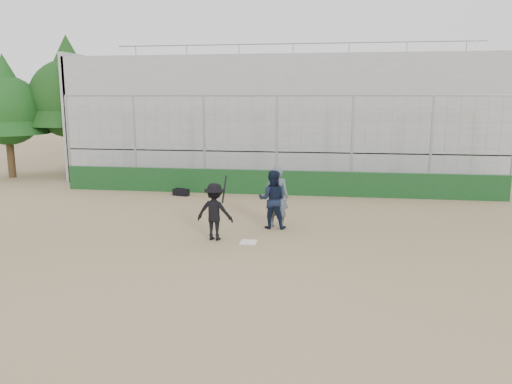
# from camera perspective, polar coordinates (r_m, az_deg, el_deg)

# --- Properties ---
(ground) EXTENTS (90.00, 90.00, 0.00)m
(ground) POSITION_cam_1_polar(r_m,az_deg,el_deg) (13.76, -0.87, -5.79)
(ground) COLOR brown
(ground) RESTS_ON ground
(home_plate) EXTENTS (0.44, 0.44, 0.02)m
(home_plate) POSITION_cam_1_polar(r_m,az_deg,el_deg) (13.75, -0.87, -5.74)
(home_plate) COLOR white
(home_plate) RESTS_ON ground
(backstop) EXTENTS (18.10, 0.25, 4.04)m
(backstop) POSITION_cam_1_polar(r_m,az_deg,el_deg) (20.34, 2.34, 2.38)
(backstop) COLOR #113615
(backstop) RESTS_ON ground
(bleachers) EXTENTS (20.25, 6.70, 6.98)m
(bleachers) POSITION_cam_1_polar(r_m,az_deg,el_deg) (25.07, 3.61, 8.46)
(bleachers) COLOR gray
(bleachers) RESTS_ON ground
(tree_left) EXTENTS (4.48, 4.48, 7.00)m
(tree_left) POSITION_cam_1_polar(r_m,az_deg,el_deg) (27.38, -20.60, 11.06)
(tree_left) COLOR #372314
(tree_left) RESTS_ON ground
(tree_right) EXTENTS (3.84, 3.84, 6.00)m
(tree_right) POSITION_cam_1_polar(r_m,az_deg,el_deg) (27.42, -26.68, 9.29)
(tree_right) COLOR #342313
(tree_right) RESTS_ON ground
(batter_at_plate) EXTENTS (1.09, 0.78, 1.77)m
(batter_at_plate) POSITION_cam_1_polar(r_m,az_deg,el_deg) (13.89, -4.75, -2.25)
(batter_at_plate) COLOR black
(batter_at_plate) RESTS_ON ground
(catcher_crouched) EXTENTS (0.90, 0.72, 1.20)m
(catcher_crouched) POSITION_cam_1_polar(r_m,az_deg,el_deg) (15.07, 1.89, -1.98)
(catcher_crouched) COLOR black
(catcher_crouched) RESTS_ON ground
(umpire) EXTENTS (0.74, 0.52, 1.71)m
(umpire) POSITION_cam_1_polar(r_m,az_deg,el_deg) (15.21, 2.44, -0.88)
(umpire) COLOR #4F5964
(umpire) RESTS_ON ground
(equipment_bag) EXTENTS (0.70, 0.43, 0.32)m
(equipment_bag) POSITION_cam_1_polar(r_m,az_deg,el_deg) (20.44, -8.57, -0.02)
(equipment_bag) COLOR black
(equipment_bag) RESTS_ON ground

